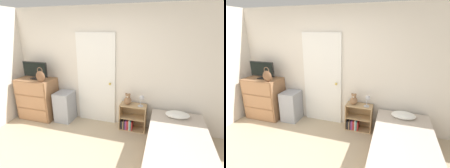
# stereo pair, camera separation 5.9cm
# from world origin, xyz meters

# --- Properties ---
(wall_back) EXTENTS (10.00, 0.06, 2.55)m
(wall_back) POSITION_xyz_m (0.00, 1.96, 1.27)
(wall_back) COLOR silver
(wall_back) RESTS_ON ground_plane
(door_closed) EXTENTS (0.88, 0.09, 2.03)m
(door_closed) POSITION_xyz_m (-0.17, 1.91, 1.01)
(door_closed) COLOR white
(door_closed) RESTS_ON ground_plane
(dresser) EXTENTS (0.86, 0.52, 0.98)m
(dresser) POSITION_xyz_m (-1.60, 1.65, 0.49)
(dresser) COLOR #996B47
(dresser) RESTS_ON ground_plane
(tv) EXTENTS (0.63, 0.16, 0.40)m
(tv) POSITION_xyz_m (-1.58, 1.67, 1.18)
(tv) COLOR black
(tv) RESTS_ON dresser
(handbag) EXTENTS (0.22, 0.09, 0.33)m
(handbag) POSITION_xyz_m (-1.30, 1.48, 1.11)
(handbag) COLOR brown
(handbag) RESTS_ON dresser
(storage_bin) EXTENTS (0.38, 0.42, 0.70)m
(storage_bin) POSITION_xyz_m (-0.90, 1.70, 0.35)
(storage_bin) COLOR #999EA8
(storage_bin) RESTS_ON ground_plane
(bookshelf) EXTENTS (0.55, 0.28, 0.57)m
(bookshelf) POSITION_xyz_m (0.67, 1.78, 0.23)
(bookshelf) COLOR tan
(bookshelf) RESTS_ON ground_plane
(teddy_bear) EXTENTS (0.16, 0.16, 0.25)m
(teddy_bear) POSITION_xyz_m (0.58, 1.77, 0.68)
(teddy_bear) COLOR #8C6647
(teddy_bear) RESTS_ON bookshelf
(desk_lamp) EXTENTS (0.13, 0.13, 0.25)m
(desk_lamp) POSITION_xyz_m (0.88, 1.73, 0.74)
(desk_lamp) COLOR #B2B2B7
(desk_lamp) RESTS_ON bookshelf
(bed) EXTENTS (0.98, 1.91, 0.60)m
(bed) POSITION_xyz_m (1.58, 0.97, 0.25)
(bed) COLOR #996B47
(bed) RESTS_ON ground_plane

